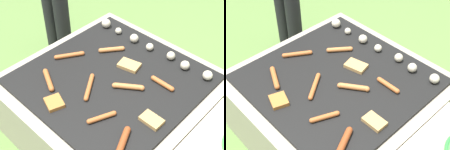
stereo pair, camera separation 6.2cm
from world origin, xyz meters
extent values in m
plane|color=#608442|center=(0.00, 0.00, 0.00)|extent=(14.00, 14.00, 0.00)
cube|color=#A89E8C|center=(0.00, 0.00, 0.21)|extent=(0.99, 0.99, 0.41)
cube|color=black|center=(0.00, 0.00, 0.42)|extent=(0.87, 0.87, 0.02)
cylinder|color=black|center=(-0.93, 0.30, 0.39)|extent=(0.11, 0.11, 0.77)
cylinder|color=black|center=(-0.79, 0.30, 0.39)|extent=(0.11, 0.11, 0.77)
cylinder|color=#C6753D|center=(0.12, 0.00, 0.45)|extent=(0.13, 0.10, 0.03)
sphere|color=#C6753D|center=(0.17, 0.04, 0.45)|extent=(0.03, 0.03, 0.03)
sphere|color=#C6753D|center=(0.06, -0.04, 0.45)|extent=(0.03, 0.03, 0.03)
cylinder|color=#93421E|center=(0.32, -0.27, 0.45)|extent=(0.08, 0.13, 0.03)
sphere|color=#93421E|center=(0.30, -0.21, 0.45)|extent=(0.03, 0.03, 0.03)
cylinder|color=#B7602D|center=(-0.03, -0.14, 0.44)|extent=(0.12, 0.15, 0.02)
sphere|color=#B7602D|center=(-0.08, -0.07, 0.44)|extent=(0.02, 0.02, 0.02)
sphere|color=#B7602D|center=(0.02, -0.21, 0.44)|extent=(0.02, 0.02, 0.02)
cylinder|color=#C6753D|center=(-0.16, 0.17, 0.44)|extent=(0.10, 0.12, 0.03)
sphere|color=#C6753D|center=(-0.20, 0.11, 0.44)|extent=(0.03, 0.03, 0.03)
sphere|color=#C6753D|center=(-0.12, 0.22, 0.44)|extent=(0.03, 0.03, 0.03)
cylinder|color=#B7602D|center=(-0.22, -0.25, 0.45)|extent=(0.15, 0.09, 0.03)
sphere|color=#B7602D|center=(-0.29, -0.22, 0.45)|extent=(0.03, 0.03, 0.03)
sphere|color=#B7602D|center=(-0.15, -0.28, 0.45)|extent=(0.03, 0.03, 0.03)
cylinder|color=#B7602D|center=(-0.30, -0.04, 0.44)|extent=(0.10, 0.14, 0.02)
sphere|color=#B7602D|center=(-0.26, 0.02, 0.44)|extent=(0.02, 0.02, 0.02)
sphere|color=#B7602D|center=(-0.34, -0.10, 0.44)|extent=(0.02, 0.02, 0.02)
cylinder|color=#B7602D|center=(0.23, 0.14, 0.44)|extent=(0.12, 0.03, 0.03)
sphere|color=#B7602D|center=(0.29, 0.14, 0.44)|extent=(0.03, 0.03, 0.03)
sphere|color=#B7602D|center=(0.17, 0.14, 0.44)|extent=(0.03, 0.03, 0.03)
cylinder|color=#B7602D|center=(0.16, -0.24, 0.44)|extent=(0.07, 0.13, 0.02)
sphere|color=#B7602D|center=(0.14, -0.30, 0.44)|extent=(0.02, 0.02, 0.02)
sphere|color=#B7602D|center=(0.19, -0.18, 0.44)|extent=(0.02, 0.02, 0.02)
cube|color=tan|center=(0.01, 0.13, 0.44)|extent=(0.13, 0.10, 0.02)
cube|color=#B27033|center=(-0.07, -0.33, 0.44)|extent=(0.11, 0.11, 0.02)
cube|color=tan|center=(0.34, -0.09, 0.44)|extent=(0.10, 0.07, 0.02)
sphere|color=beige|center=(-0.36, 0.33, 0.46)|extent=(0.06, 0.06, 0.06)
sphere|color=beige|center=(-0.26, 0.33, 0.45)|extent=(0.04, 0.04, 0.04)
sphere|color=beige|center=(-0.13, 0.33, 0.46)|extent=(0.05, 0.05, 0.05)
sphere|color=beige|center=(-0.01, 0.33, 0.45)|extent=(0.04, 0.04, 0.04)
sphere|color=beige|center=(0.13, 0.35, 0.46)|extent=(0.05, 0.05, 0.05)
sphere|color=beige|center=(0.24, 0.33, 0.46)|extent=(0.05, 0.05, 0.05)
sphere|color=beige|center=(0.37, 0.34, 0.46)|extent=(0.05, 0.05, 0.05)
camera|label=1|loc=(0.85, -0.89, 1.56)|focal=50.00mm
camera|label=2|loc=(0.89, -0.84, 1.56)|focal=50.00mm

